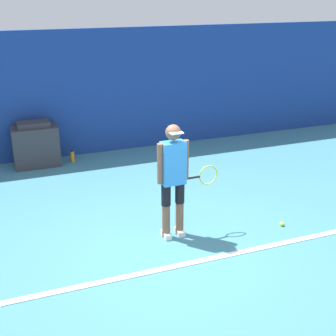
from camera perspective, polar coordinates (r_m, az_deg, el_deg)
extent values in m
plane|color=teal|center=(6.73, 0.62, -10.05)|extent=(24.00, 24.00, 0.00)
cube|color=navy|center=(10.40, -8.84, 9.06)|extent=(24.00, 0.10, 2.70)
cube|color=white|center=(6.42, 1.93, -11.68)|extent=(21.60, 0.10, 0.01)
cylinder|color=brown|center=(6.95, -0.24, -6.48)|extent=(0.12, 0.12, 0.53)
cylinder|color=black|center=(6.76, -0.25, -3.30)|extent=(0.14, 0.14, 0.32)
cube|color=white|center=(7.06, -0.24, -8.09)|extent=(0.10, 0.24, 0.08)
cylinder|color=brown|center=(7.03, 1.41, -6.15)|extent=(0.12, 0.12, 0.53)
cylinder|color=black|center=(6.85, 1.45, -2.99)|extent=(0.14, 0.14, 0.32)
cube|color=white|center=(7.14, 1.40, -7.74)|extent=(0.10, 0.24, 0.08)
cube|color=#338CE0|center=(6.62, 0.62, 0.61)|extent=(0.35, 0.22, 0.63)
sphere|color=brown|center=(6.48, 0.64, 4.37)|extent=(0.22, 0.22, 0.22)
cube|color=white|center=(6.38, 1.01, 4.31)|extent=(0.19, 0.13, 0.02)
cylinder|color=brown|center=(6.54, -0.95, 0.52)|extent=(0.09, 0.09, 0.59)
cylinder|color=brown|center=(6.69, 2.16, 0.99)|extent=(0.09, 0.09, 0.59)
cylinder|color=black|center=(6.85, 3.01, -1.19)|extent=(0.24, 0.04, 0.03)
torus|color=yellow|center=(6.96, 4.93, -0.86)|extent=(0.31, 0.03, 0.31)
sphere|color=#D1E533|center=(7.57, 13.73, -6.64)|extent=(0.07, 0.07, 0.07)
cube|color=#333338|center=(10.07, -15.83, 2.60)|extent=(0.92, 0.58, 0.84)
cube|color=#333338|center=(9.94, -16.10, 5.16)|extent=(0.65, 0.40, 0.10)
cylinder|color=orange|center=(10.19, -11.57, 1.37)|extent=(0.09, 0.09, 0.23)
cylinder|color=black|center=(10.15, -11.62, 2.03)|extent=(0.05, 0.05, 0.02)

